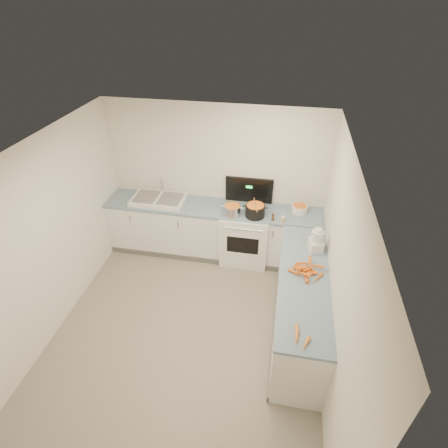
% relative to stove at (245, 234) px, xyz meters
% --- Properties ---
extents(floor, '(3.50, 4.00, 0.00)m').
position_rel_stove_xyz_m(floor, '(-0.55, -1.69, -0.47)').
color(floor, gray).
rests_on(floor, ground).
extents(ceiling, '(3.50, 4.00, 0.00)m').
position_rel_stove_xyz_m(ceiling, '(-0.55, -1.69, 2.03)').
color(ceiling, silver).
rests_on(ceiling, ground).
extents(wall_back, '(3.50, 0.00, 2.50)m').
position_rel_stove_xyz_m(wall_back, '(-0.55, 0.31, 0.78)').
color(wall_back, silver).
rests_on(wall_back, ground).
extents(wall_front, '(3.50, 0.00, 2.50)m').
position_rel_stove_xyz_m(wall_front, '(-0.55, -3.69, 0.78)').
color(wall_front, silver).
rests_on(wall_front, ground).
extents(wall_left, '(0.00, 4.00, 2.50)m').
position_rel_stove_xyz_m(wall_left, '(-2.30, -1.69, 0.78)').
color(wall_left, silver).
rests_on(wall_left, ground).
extents(wall_right, '(0.00, 4.00, 2.50)m').
position_rel_stove_xyz_m(wall_right, '(1.20, -1.69, 0.78)').
color(wall_right, silver).
rests_on(wall_right, ground).
extents(counter_back, '(3.50, 0.62, 0.94)m').
position_rel_stove_xyz_m(counter_back, '(-0.55, 0.01, -0.00)').
color(counter_back, white).
rests_on(counter_back, ground).
extents(counter_right, '(0.62, 2.20, 0.94)m').
position_rel_stove_xyz_m(counter_right, '(0.90, -1.39, -0.00)').
color(counter_right, white).
rests_on(counter_right, ground).
extents(stove, '(0.76, 0.65, 1.36)m').
position_rel_stove_xyz_m(stove, '(0.00, 0.00, 0.00)').
color(stove, white).
rests_on(stove, ground).
extents(sink, '(0.86, 0.52, 0.31)m').
position_rel_stove_xyz_m(sink, '(-1.45, 0.02, 0.50)').
color(sink, white).
rests_on(sink, counter_back).
extents(steel_pot, '(0.33, 0.33, 0.19)m').
position_rel_stove_xyz_m(steel_pot, '(-0.20, -0.16, 0.54)').
color(steel_pot, silver).
rests_on(steel_pot, stove).
extents(black_pot, '(0.33, 0.33, 0.21)m').
position_rel_stove_xyz_m(black_pot, '(0.15, -0.13, 0.55)').
color(black_pot, black).
rests_on(black_pot, stove).
extents(wooden_spoon, '(0.10, 0.39, 0.02)m').
position_rel_stove_xyz_m(wooden_spoon, '(0.15, -0.13, 0.67)').
color(wooden_spoon, '#AD7A47').
rests_on(wooden_spoon, black_pot).
extents(mixing_bowl, '(0.32, 0.32, 0.11)m').
position_rel_stove_xyz_m(mixing_bowl, '(0.82, 0.11, 0.52)').
color(mixing_bowl, white).
rests_on(mixing_bowl, counter_back).
extents(extract_bottle, '(0.04, 0.04, 0.10)m').
position_rel_stove_xyz_m(extract_bottle, '(0.43, -0.21, 0.52)').
color(extract_bottle, '#593319').
rests_on(extract_bottle, counter_back).
extents(spice_jar, '(0.05, 0.05, 0.08)m').
position_rel_stove_xyz_m(spice_jar, '(0.58, -0.23, 0.51)').
color(spice_jar, '#E5B266').
rests_on(spice_jar, counter_back).
extents(food_processor, '(0.21, 0.24, 0.34)m').
position_rel_stove_xyz_m(food_processor, '(1.03, -0.80, 0.61)').
color(food_processor, white).
rests_on(food_processor, counter_right).
extents(carrot_pile, '(0.44, 0.44, 0.09)m').
position_rel_stove_xyz_m(carrot_pile, '(0.91, -1.27, 0.50)').
color(carrot_pile, orange).
rests_on(carrot_pile, counter_right).
extents(peeled_carrots, '(0.17, 0.30, 0.04)m').
position_rel_stove_xyz_m(peeled_carrots, '(0.84, -2.28, 0.49)').
color(peeled_carrots, orange).
rests_on(peeled_carrots, counter_right).
extents(peelings, '(0.24, 0.26, 0.01)m').
position_rel_stove_xyz_m(peelings, '(-1.66, 0.04, 0.54)').
color(peelings, tan).
rests_on(peelings, sink).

